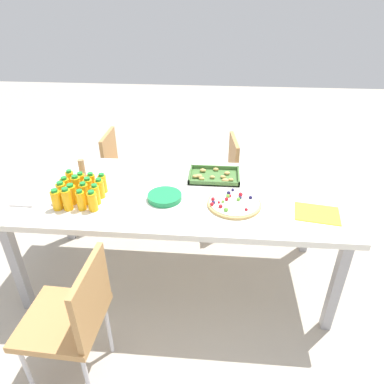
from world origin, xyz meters
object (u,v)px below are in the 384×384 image
object	(u,v)px
fruit_pizza	(234,203)
plate_stack	(165,197)
juice_bottle_4	(62,192)
juice_bottle_13	(81,182)
napkin_stack	(27,200)
snack_tray	(214,176)
juice_bottle_15	(103,183)
juice_bottle_14	(92,183)
cardboard_tube	(82,169)
juice_bottle_3	(92,201)
juice_bottle_2	(81,200)
party_table	(178,199)
juice_bottle_12	(71,181)
chair_near_left	(74,315)
juice_bottle_10	(89,188)
juice_bottle_11	(100,189)
juice_bottle_5	(72,194)
juice_bottle_6	(84,194)
juice_bottle_0	(56,200)
paper_folder	(317,213)
juice_bottle_9	(77,187)
juice_bottle_1	(67,199)
juice_bottle_7	(96,195)
chair_far_right	(245,174)
chair_far_left	(124,168)

from	to	relation	value
fruit_pizza	plate_stack	distance (m)	0.44
plate_stack	juice_bottle_4	bearing A→B (deg)	-172.91
juice_bottle_13	napkin_stack	size ratio (longest dim) A/B	0.91
juice_bottle_13	napkin_stack	xyz separation A→B (m)	(-0.31, -0.15, -0.06)
snack_tray	napkin_stack	xyz separation A→B (m)	(-1.18, -0.41, -0.00)
fruit_pizza	juice_bottle_15	bearing A→B (deg)	173.82
snack_tray	juice_bottle_14	bearing A→B (deg)	-162.41
cardboard_tube	juice_bottle_3	bearing A→B (deg)	-62.30
juice_bottle_14	juice_bottle_2	bearing A→B (deg)	-87.74
party_table	juice_bottle_12	distance (m)	0.72
chair_near_left	fruit_pizza	size ratio (longest dim) A/B	2.47
snack_tray	juice_bottle_10	bearing A→B (deg)	-157.69
snack_tray	juice_bottle_11	bearing A→B (deg)	-155.78
juice_bottle_10	juice_bottle_14	bearing A→B (deg)	93.84
snack_tray	cardboard_tube	world-z (taller)	cardboard_tube
party_table	juice_bottle_5	world-z (taller)	juice_bottle_5
juice_bottle_6	juice_bottle_14	xyz separation A→B (m)	(-0.01, 0.15, -0.01)
juice_bottle_0	paper_folder	distance (m)	1.58
juice_bottle_9	juice_bottle_1	bearing A→B (deg)	-90.58
juice_bottle_10	snack_tray	size ratio (longest dim) A/B	0.39
juice_bottle_7	juice_bottle_0	bearing A→B (deg)	-160.13
juice_bottle_15	fruit_pizza	xyz separation A→B (m)	(0.86, -0.09, -0.05)
juice_bottle_0	juice_bottle_12	world-z (taller)	juice_bottle_12
chair_far_right	juice_bottle_3	distance (m)	1.48
juice_bottle_3	juice_bottle_9	size ratio (longest dim) A/B	0.90
juice_bottle_15	cardboard_tube	distance (m)	0.26
chair_near_left	juice_bottle_13	distance (m)	0.88
juice_bottle_13	napkin_stack	distance (m)	0.35
juice_bottle_4	juice_bottle_13	bearing A→B (deg)	62.11
juice_bottle_6	juice_bottle_15	distance (m)	0.16
chair_far_right	paper_folder	bearing A→B (deg)	13.15
juice_bottle_11	juice_bottle_13	bearing A→B (deg)	154.69
juice_bottle_14	juice_bottle_9	bearing A→B (deg)	-135.58
juice_bottle_4	juice_bottle_10	world-z (taller)	juice_bottle_4
juice_bottle_1	napkin_stack	size ratio (longest dim) A/B	0.99
juice_bottle_12	plate_stack	bearing A→B (deg)	-5.77
fruit_pizza	plate_stack	xyz separation A→B (m)	(-0.44, 0.03, 0.00)
chair_far_left	juice_bottle_5	distance (m)	1.05
juice_bottle_0	juice_bottle_10	size ratio (longest dim) A/B	0.98
juice_bottle_12	napkin_stack	xyz separation A→B (m)	(-0.24, -0.16, -0.06)
juice_bottle_11	snack_tray	size ratio (longest dim) A/B	0.38
napkin_stack	juice_bottle_12	bearing A→B (deg)	33.00
juice_bottle_6	juice_bottle_4	bearing A→B (deg)	176.88
party_table	chair_near_left	world-z (taller)	chair_near_left
juice_bottle_5	juice_bottle_0	bearing A→B (deg)	-131.57
juice_bottle_4	paper_folder	distance (m)	1.58
juice_bottle_11	juice_bottle_13	distance (m)	0.16
chair_near_left	juice_bottle_9	distance (m)	0.82
juice_bottle_11	juice_bottle_2	bearing A→B (deg)	-115.07
juice_bottle_12	juice_bottle_14	xyz separation A→B (m)	(0.14, -0.00, -0.01)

